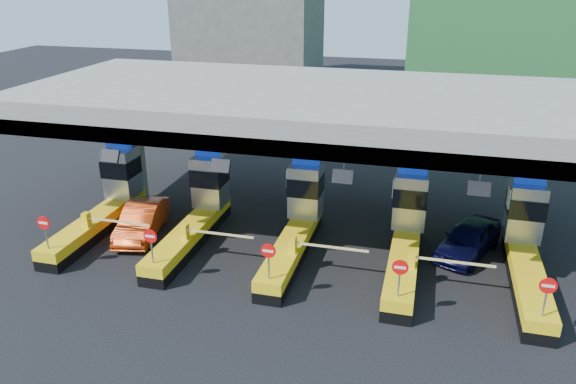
# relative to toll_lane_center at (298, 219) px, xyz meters

# --- Properties ---
(ground) EXTENTS (120.00, 120.00, 0.00)m
(ground) POSITION_rel_toll_lane_center_xyz_m (-0.00, -0.28, -1.40)
(ground) COLOR black
(ground) RESTS_ON ground
(toll_canopy) EXTENTS (28.00, 12.09, 7.00)m
(toll_canopy) POSITION_rel_toll_lane_center_xyz_m (-0.00, 2.59, 4.74)
(toll_canopy) COLOR slate
(toll_canopy) RESTS_ON ground
(toll_lane_far_left) EXTENTS (4.43, 8.00, 4.16)m
(toll_lane_far_left) POSITION_rel_toll_lane_center_xyz_m (-10.00, 0.00, 0.00)
(toll_lane_far_left) COLOR black
(toll_lane_far_left) RESTS_ON ground
(toll_lane_left) EXTENTS (4.43, 8.00, 4.16)m
(toll_lane_left) POSITION_rel_toll_lane_center_xyz_m (-5.00, 0.00, 0.00)
(toll_lane_left) COLOR black
(toll_lane_left) RESTS_ON ground
(toll_lane_center) EXTENTS (4.43, 8.00, 4.16)m
(toll_lane_center) POSITION_rel_toll_lane_center_xyz_m (0.00, 0.00, 0.00)
(toll_lane_center) COLOR black
(toll_lane_center) RESTS_ON ground
(toll_lane_right) EXTENTS (4.43, 8.00, 4.16)m
(toll_lane_right) POSITION_rel_toll_lane_center_xyz_m (5.00, 0.00, 0.00)
(toll_lane_right) COLOR black
(toll_lane_right) RESTS_ON ground
(toll_lane_far_right) EXTENTS (4.43, 8.00, 4.16)m
(toll_lane_far_right) POSITION_rel_toll_lane_center_xyz_m (10.00, 0.00, 0.00)
(toll_lane_far_right) COLOR black
(toll_lane_far_right) RESTS_ON ground
(bg_building_concrete) EXTENTS (14.00, 10.00, 18.00)m
(bg_building_concrete) POSITION_rel_toll_lane_center_xyz_m (-14.00, 35.72, 7.60)
(bg_building_concrete) COLOR #4C4C49
(bg_building_concrete) RESTS_ON ground
(van) EXTENTS (3.52, 4.93, 1.56)m
(van) POSITION_rel_toll_lane_center_xyz_m (7.76, 1.20, -0.62)
(van) COLOR black
(van) RESTS_ON ground
(red_car) EXTENTS (2.56, 4.93, 1.55)m
(red_car) POSITION_rel_toll_lane_center_xyz_m (-7.76, -0.77, -0.62)
(red_car) COLOR #BB380E
(red_car) RESTS_ON ground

